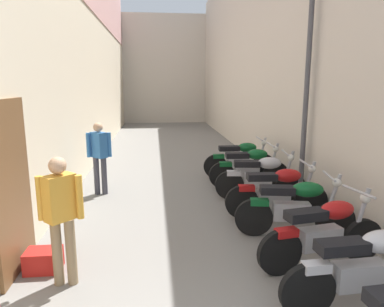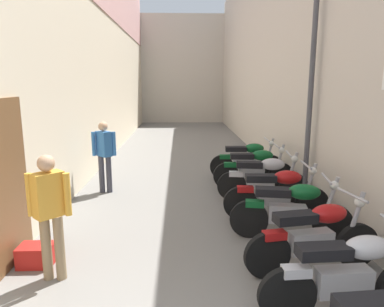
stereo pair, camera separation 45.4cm
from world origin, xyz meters
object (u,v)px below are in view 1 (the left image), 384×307
motorcycle_third (324,232)px  motorcycle_fifth (277,191)px  motorcycle_seventh (249,166)px  motorcycle_eighth (240,158)px  motorcycle_sixth (261,176)px  motorcycle_second (365,268)px  motorcycle_fourth (295,206)px  pedestrian_further_down (99,153)px  pedestrian_mid_alley (61,212)px  plastic_crate (44,260)px  street_lamp (304,65)px

motorcycle_third → motorcycle_fifth: size_ratio=0.99×
motorcycle_seventh → motorcycle_eighth: same height
motorcycle_fifth → motorcycle_third: bearing=-90.0°
motorcycle_sixth → motorcycle_eighth: bearing=90.0°
motorcycle_fifth → motorcycle_seventh: (0.00, 1.88, 0.00)m
motorcycle_second → motorcycle_third: bearing=90.0°
motorcycle_seventh → motorcycle_sixth: bearing=-90.0°
motorcycle_second → motorcycle_eighth: bearing=90.0°
motorcycle_fifth → motorcycle_sixth: bearing=90.0°
motorcycle_fourth → pedestrian_further_down: size_ratio=1.17×
pedestrian_mid_alley → motorcycle_seventh: bearing=48.6°
motorcycle_fifth → plastic_crate: 3.91m
motorcycle_sixth → pedestrian_mid_alley: 4.32m
pedestrian_further_down → street_lamp: size_ratio=0.34×
motorcycle_fifth → street_lamp: street_lamp is taller
motorcycle_third → motorcycle_sixth: size_ratio=1.00×
motorcycle_third → motorcycle_eighth: size_ratio=0.99×
motorcycle_second → motorcycle_seventh: size_ratio=1.00×
motorcycle_fourth → motorcycle_fifth: (0.00, 0.82, 0.00)m
motorcycle_sixth → motorcycle_eighth: (0.00, 1.76, 0.00)m
motorcycle_second → pedestrian_further_down: size_ratio=1.18×
pedestrian_mid_alley → plastic_crate: bearing=136.2°
motorcycle_second → pedestrian_mid_alley: size_ratio=1.18×
motorcycle_seventh → pedestrian_mid_alley: pedestrian_mid_alley is taller
motorcycle_seventh → plastic_crate: 4.93m
motorcycle_fifth → street_lamp: bearing=49.9°
motorcycle_second → pedestrian_further_down: 5.54m
motorcycle_third → motorcycle_eighth: (0.00, 4.53, 0.00)m
motorcycle_third → motorcycle_fifth: same height
motorcycle_second → motorcycle_seventh: bearing=90.0°
pedestrian_further_down → plastic_crate: bearing=-94.9°
pedestrian_further_down → motorcycle_fourth: bearing=-37.3°
plastic_crate → motorcycle_seventh: bearing=42.7°
motorcycle_eighth → street_lamp: street_lamp is taller
pedestrian_mid_alley → motorcycle_sixth: bearing=40.8°
motorcycle_second → motorcycle_eighth: (0.00, 5.43, 0.00)m
motorcycle_fifth → pedestrian_further_down: (-3.34, 1.73, 0.42)m
motorcycle_sixth → plastic_crate: 4.39m
plastic_crate → pedestrian_further_down: bearing=85.1°
motorcycle_second → motorcycle_fourth: 1.86m
pedestrian_mid_alley → pedestrian_further_down: (-0.09, 3.53, 0.00)m
motorcycle_fifth → pedestrian_further_down: 3.78m
motorcycle_second → motorcycle_seventh: same height
motorcycle_third → street_lamp: bearing=74.9°
street_lamp → motorcycle_fourth: bearing=-113.0°
motorcycle_fifth → pedestrian_mid_alley: 3.74m
street_lamp → motorcycle_second: bearing=-101.3°
pedestrian_further_down → plastic_crate: size_ratio=3.57×
pedestrian_mid_alley → motorcycle_third: bearing=0.7°
motorcycle_sixth → plastic_crate: bearing=-145.7°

